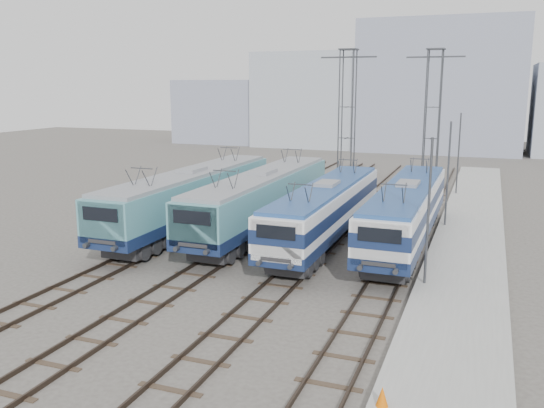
{
  "coord_description": "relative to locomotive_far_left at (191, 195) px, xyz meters",
  "views": [
    {
      "loc": [
        10.94,
        -24.06,
        9.25
      ],
      "look_at": [
        -0.81,
        7.0,
        2.36
      ],
      "focal_mm": 38.0,
      "sensor_mm": 36.0,
      "label": 1
    }
  ],
  "objects": [
    {
      "name": "mast_mid",
      "position": [
        15.35,
        6.05,
        1.16
      ],
      "size": [
        0.12,
        0.12,
        7.0
      ],
      "primitive_type": "cylinder",
      "color": "#3F4247",
      "rests_on": "ground"
    },
    {
      "name": "locomotive_far_right",
      "position": [
        13.5,
        0.98,
        -0.08
      ],
      "size": [
        2.79,
        17.66,
        3.32
      ],
      "color": "#152349",
      "rests_on": "ground"
    },
    {
      "name": "catenary_tower_east",
      "position": [
        13.25,
        16.05,
        4.31
      ],
      "size": [
        4.5,
        1.2,
        12.0
      ],
      "color": "#3F4247",
      "rests_on": "ground"
    },
    {
      "name": "platform",
      "position": [
        16.95,
        0.05,
        -2.19
      ],
      "size": [
        4.0,
        70.0,
        0.3
      ],
      "primitive_type": "cube",
      "color": "#9E9E99",
      "rests_on": "ground"
    },
    {
      "name": "building_west",
      "position": [
        -7.25,
        54.05,
        4.66
      ],
      "size": [
        18.0,
        12.0,
        14.0
      ],
      "primitive_type": "cube",
      "color": "#A2ABB6",
      "rests_on": "ground"
    },
    {
      "name": "building_far_west",
      "position": [
        -23.25,
        54.05,
        2.66
      ],
      "size": [
        14.0,
        10.0,
        10.0
      ],
      "primitive_type": "cube",
      "color": "#8A91A7",
      "rests_on": "ground"
    },
    {
      "name": "locomotive_far_left",
      "position": [
        0.0,
        0.0,
        0.0
      ],
      "size": [
        2.98,
        18.81,
        3.54
      ],
      "color": "#152349",
      "rests_on": "ground"
    },
    {
      "name": "safety_cone",
      "position": [
        15.36,
        -17.03,
        -1.74
      ],
      "size": [
        0.36,
        0.36,
        0.59
      ],
      "primitive_type": "cone",
      "color": "#E76305",
      "rests_on": "platform"
    },
    {
      "name": "locomotive_center_right",
      "position": [
        9.0,
        -0.12,
        -0.13
      ],
      "size": [
        2.72,
        17.2,
        3.23
      ],
      "color": "#152349",
      "rests_on": "ground"
    },
    {
      "name": "catenary_tower_west",
      "position": [
        6.75,
        14.05,
        4.31
      ],
      "size": [
        4.5,
        1.2,
        12.0
      ],
      "color": "#3F4247",
      "rests_on": "ground"
    },
    {
      "name": "ground",
      "position": [
        6.75,
        -7.95,
        -2.34
      ],
      "size": [
        160.0,
        160.0,
        0.0
      ],
      "primitive_type": "plane",
      "color": "#514C47"
    },
    {
      "name": "mast_rear",
      "position": [
        15.35,
        18.05,
        1.16
      ],
      "size": [
        0.12,
        0.12,
        7.0
      ],
      "primitive_type": "cylinder",
      "color": "#3F4247",
      "rests_on": "ground"
    },
    {
      "name": "mast_front",
      "position": [
        15.35,
        -5.95,
        1.16
      ],
      "size": [
        0.12,
        0.12,
        7.0
      ],
      "primitive_type": "cylinder",
      "color": "#3F4247",
      "rests_on": "ground"
    },
    {
      "name": "building_center",
      "position": [
        10.75,
        54.05,
        6.66
      ],
      "size": [
        22.0,
        14.0,
        18.0
      ],
      "primitive_type": "cube",
      "color": "#8A91A7",
      "rests_on": "ground"
    },
    {
      "name": "locomotive_center_left",
      "position": [
        4.5,
        1.0,
        -0.02
      ],
      "size": [
        2.95,
        18.62,
        3.5
      ],
      "color": "#152349",
      "rests_on": "ground"
    }
  ]
}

